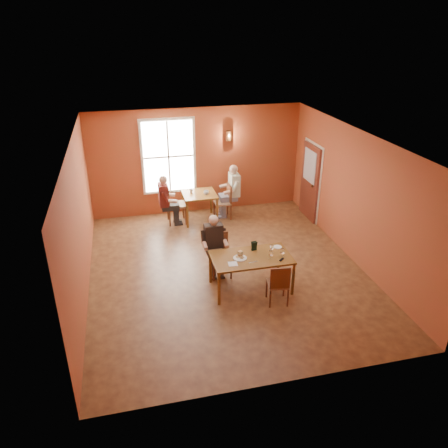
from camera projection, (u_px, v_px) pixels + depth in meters
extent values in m
cube|color=brown|center=(226.00, 269.00, 9.90)|extent=(6.00, 7.00, 0.01)
cube|color=brown|center=(197.00, 161.00, 12.33)|extent=(6.00, 0.04, 3.00)
cube|color=brown|center=(285.00, 304.00, 6.18)|extent=(6.00, 0.04, 3.00)
cube|color=brown|center=(79.00, 223.00, 8.63)|extent=(0.04, 7.00, 3.00)
cube|color=brown|center=(355.00, 197.00, 9.89)|extent=(0.04, 7.00, 3.00)
cube|color=white|center=(226.00, 139.00, 8.62)|extent=(6.00, 7.00, 0.04)
cube|color=white|center=(169.00, 157.00, 12.04)|extent=(1.36, 0.10, 1.96)
cube|color=maroon|center=(309.00, 182.00, 12.09)|extent=(0.12, 1.04, 2.10)
cylinder|color=brown|center=(229.00, 136.00, 12.14)|extent=(0.16, 0.16, 0.28)
cylinder|color=white|center=(240.00, 258.00, 8.82)|extent=(0.34, 0.34, 0.04)
cube|color=tan|center=(240.00, 254.00, 8.88)|extent=(0.11, 0.11, 0.10)
cube|color=black|center=(254.00, 246.00, 9.10)|extent=(0.13, 0.08, 0.20)
cube|color=silver|center=(253.00, 262.00, 8.70)|extent=(0.20, 0.04, 0.00)
cube|color=white|center=(233.00, 264.00, 8.63)|extent=(0.19, 0.19, 0.01)
cylinder|color=silver|center=(278.00, 247.00, 9.26)|extent=(0.20, 0.20, 0.01)
cube|color=black|center=(282.00, 260.00, 8.77)|extent=(0.13, 0.12, 0.02)
imported|color=silver|center=(206.00, 193.00, 11.90)|extent=(0.14, 0.14, 0.11)
imported|color=white|center=(191.00, 191.00, 12.05)|extent=(0.12, 0.12, 0.10)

